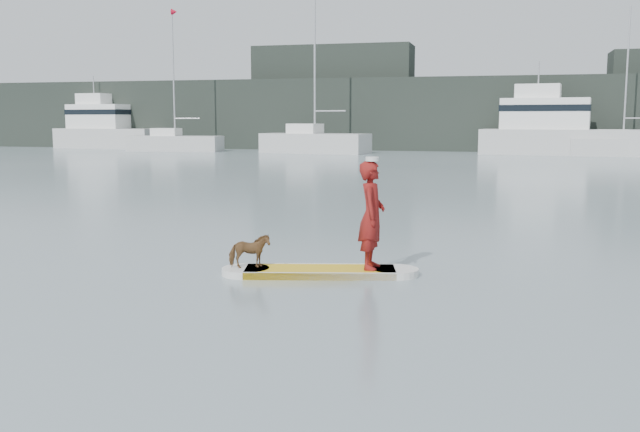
% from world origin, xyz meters
% --- Properties ---
extents(ground, '(140.00, 140.00, 0.00)m').
position_xyz_m(ground, '(0.00, 0.00, 0.00)').
color(ground, slate).
rests_on(ground, ground).
extents(paddleboard, '(3.23, 1.38, 0.12)m').
position_xyz_m(paddleboard, '(2.20, 2.79, 0.06)').
color(paddleboard, gold).
rests_on(paddleboard, ground).
extents(paddler, '(0.47, 0.68, 1.79)m').
position_xyz_m(paddler, '(3.03, 2.99, 1.01)').
color(paddler, maroon).
rests_on(paddler, paddleboard).
extents(white_cap, '(0.22, 0.22, 0.07)m').
position_xyz_m(white_cap, '(3.03, 2.99, 1.94)').
color(white_cap, silver).
rests_on(white_cap, paddler).
extents(dog, '(0.74, 0.58, 0.57)m').
position_xyz_m(dog, '(1.05, 2.52, 0.40)').
color(dog, '#57301D').
rests_on(dog, paddleboard).
extents(paddle, '(0.10, 0.30, 2.00)m').
position_xyz_m(paddle, '(2.93, 3.29, 0.80)').
color(paddle, black).
rests_on(paddle, ground).
extents(sailboat_b, '(7.74, 2.73, 11.34)m').
position_xyz_m(sailboat_b, '(-21.19, 45.11, 0.79)').
color(sailboat_b, beige).
rests_on(sailboat_b, ground).
extents(sailboat_c, '(8.73, 4.26, 12.01)m').
position_xyz_m(sailboat_c, '(-9.26, 44.74, 0.89)').
color(sailboat_c, beige).
rests_on(sailboat_c, ground).
extents(sailboat_e, '(7.16, 2.45, 10.32)m').
position_xyz_m(sailboat_e, '(13.01, 45.71, 0.74)').
color(sailboat_e, beige).
rests_on(sailboat_e, ground).
extents(motor_yacht_a, '(11.69, 4.91, 6.81)m').
position_xyz_m(motor_yacht_a, '(8.43, 46.94, 1.91)').
color(motor_yacht_a, beige).
rests_on(motor_yacht_a, ground).
extents(motor_yacht_b, '(10.06, 4.29, 6.45)m').
position_xyz_m(motor_yacht_b, '(-30.08, 49.25, 1.81)').
color(motor_yacht_b, beige).
rests_on(motor_yacht_b, ground).
extents(shore_mass, '(90.00, 6.00, 6.00)m').
position_xyz_m(shore_mass, '(0.00, 53.00, 3.00)').
color(shore_mass, black).
rests_on(shore_mass, ground).
extents(shore_building_west, '(14.00, 4.00, 9.00)m').
position_xyz_m(shore_building_west, '(-10.00, 54.00, 4.50)').
color(shore_building_west, black).
rests_on(shore_building_west, ground).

